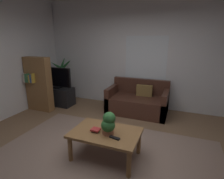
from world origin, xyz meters
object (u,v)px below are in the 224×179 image
object	(u,v)px
coffee_table	(106,136)
tv_stand	(58,96)
book_on_table_0	(96,131)
bookshelf_corner	(38,84)
couch_under_window	(138,102)
potted_palm_corner	(63,82)
book_on_table_1	(96,130)
tv	(56,77)
remote_on_table_0	(115,138)
potted_plant_on_table	(108,123)

from	to	relation	value
coffee_table	tv_stand	size ratio (longest dim) A/B	1.18
book_on_table_0	bookshelf_corner	xyz separation A→B (m)	(-2.27, 1.25, 0.25)
couch_under_window	potted_palm_corner	size ratio (longest dim) A/B	1.11
book_on_table_1	potted_palm_corner	world-z (taller)	potted_palm_corner
book_on_table_1	tv	bearing A→B (deg)	140.30
remote_on_table_0	potted_palm_corner	world-z (taller)	potted_palm_corner
tv	potted_palm_corner	distance (m)	0.52
tv	potted_palm_corner	size ratio (longest dim) A/B	0.71
book_on_table_1	remote_on_table_0	size ratio (longest dim) A/B	0.84
potted_palm_corner	bookshelf_corner	xyz separation A→B (m)	(-0.07, -0.93, 0.13)
book_on_table_0	remote_on_table_0	world-z (taller)	same
bookshelf_corner	book_on_table_1	bearing A→B (deg)	-28.96
coffee_table	tv	world-z (taller)	tv
tv_stand	book_on_table_0	bearing A→B (deg)	-39.99
bookshelf_corner	potted_plant_on_table	bearing A→B (deg)	-26.73
book_on_table_1	potted_plant_on_table	xyz separation A→B (m)	(0.22, 0.00, 0.15)
tv	couch_under_window	bearing A→B (deg)	7.35
coffee_table	book_on_table_0	bearing A→B (deg)	-164.12
remote_on_table_0	bookshelf_corner	size ratio (longest dim) A/B	0.11
book_on_table_0	couch_under_window	bearing A→B (deg)	84.82
potted_plant_on_table	tv_stand	distance (m)	2.92
tv_stand	bookshelf_corner	xyz separation A→B (m)	(-0.19, -0.50, 0.46)
coffee_table	tv_stand	bearing A→B (deg)	142.63
remote_on_table_0	potted_plant_on_table	bearing A→B (deg)	-111.90
couch_under_window	potted_plant_on_table	bearing A→B (deg)	-88.95
coffee_table	bookshelf_corner	size ratio (longest dim) A/B	0.76
remote_on_table_0	tv	xyz separation A→B (m)	(-2.44, 1.82, 0.34)
book_on_table_0	tv	size ratio (longest dim) A/B	0.13
tv	bookshelf_corner	world-z (taller)	bookshelf_corner
couch_under_window	book_on_table_0	size ratio (longest dim) A/B	11.67
potted_palm_corner	coffee_table	bearing A→B (deg)	-42.23
remote_on_table_0	couch_under_window	bearing A→B (deg)	-164.11
book_on_table_1	potted_plant_on_table	distance (m)	0.26
book_on_table_0	potted_plant_on_table	xyz separation A→B (m)	(0.22, -0.00, 0.17)
tv_stand	tv	world-z (taller)	tv
couch_under_window	tv	bearing A→B (deg)	-172.65
potted_palm_corner	bookshelf_corner	size ratio (longest dim) A/B	0.95
bookshelf_corner	potted_palm_corner	bearing A→B (deg)	85.80
book_on_table_0	bookshelf_corner	size ratio (longest dim) A/B	0.09
potted_palm_corner	remote_on_table_0	bearing A→B (deg)	-41.58
couch_under_window	coffee_table	size ratio (longest dim) A/B	1.40
coffee_table	potted_palm_corner	bearing A→B (deg)	137.77
book_on_table_0	potted_palm_corner	distance (m)	3.10
remote_on_table_0	tv_stand	bearing A→B (deg)	-115.69
tv_stand	bookshelf_corner	bearing A→B (deg)	-110.50
potted_plant_on_table	bookshelf_corner	world-z (taller)	bookshelf_corner
bookshelf_corner	book_on_table_0	bearing A→B (deg)	-28.86
couch_under_window	tv_stand	world-z (taller)	couch_under_window
book_on_table_1	potted_palm_corner	bearing A→B (deg)	135.29
coffee_table	remote_on_table_0	distance (m)	0.25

